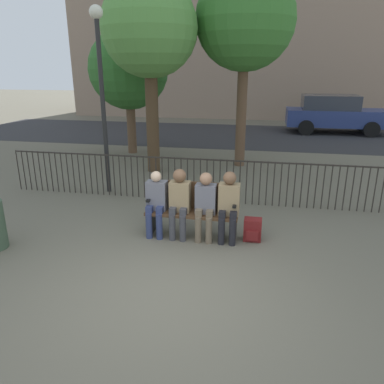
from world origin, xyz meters
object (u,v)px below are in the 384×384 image
(seated_person_0, at_px, (156,200))
(lamp_post, at_px, (101,76))
(tree_1, at_px, (245,21))
(parked_car_0, at_px, (334,113))
(seated_person_2, at_px, (205,203))
(seated_person_3, at_px, (229,203))
(backpack, at_px, (253,230))
(seated_person_1, at_px, (179,199))
(tree_0, at_px, (149,30))
(tree_2, at_px, (129,70))
(park_bench, at_px, (193,208))

(seated_person_0, bearing_deg, lamp_post, 130.24)
(tree_1, bearing_deg, parked_car_0, 60.97)
(seated_person_2, relative_size, seated_person_3, 0.97)
(backpack, bearing_deg, lamp_post, 149.49)
(seated_person_1, relative_size, tree_0, 0.24)
(seated_person_1, distance_m, seated_person_2, 0.44)
(tree_1, height_order, tree_2, tree_1)
(tree_1, distance_m, lamp_post, 4.36)
(tree_0, height_order, parked_car_0, tree_0)
(park_bench, relative_size, lamp_post, 0.39)
(park_bench, bearing_deg, seated_person_1, -148.08)
(park_bench, relative_size, parked_car_0, 0.37)
(seated_person_0, xyz_separation_m, lamp_post, (-1.77, 2.09, 1.97))
(seated_person_2, bearing_deg, seated_person_3, 0.34)
(backpack, distance_m, lamp_post, 4.63)
(park_bench, relative_size, tree_2, 0.39)
(seated_person_1, xyz_separation_m, seated_person_2, (0.44, -0.00, -0.02))
(tree_2, bearing_deg, lamp_post, -78.09)
(tree_2, bearing_deg, seated_person_1, -63.79)
(seated_person_2, height_order, tree_1, tree_1)
(seated_person_0, distance_m, seated_person_3, 1.23)
(seated_person_1, height_order, tree_1, tree_1)
(park_bench, bearing_deg, backpack, -2.69)
(seated_person_3, height_order, backpack, seated_person_3)
(park_bench, distance_m, lamp_post, 3.73)
(seated_person_3, bearing_deg, seated_person_2, -179.66)
(seated_person_2, bearing_deg, tree_0, 117.41)
(backpack, xyz_separation_m, tree_0, (-2.88, 3.95, 3.47))
(tree_1, distance_m, parked_car_0, 8.07)
(tree_0, relative_size, tree_1, 0.93)
(seated_person_3, relative_size, tree_0, 0.24)
(parked_car_0, bearing_deg, seated_person_3, -106.50)
(tree_2, bearing_deg, park_bench, -61.78)
(lamp_post, bearing_deg, backpack, -30.51)
(seated_person_3, relative_size, parked_car_0, 0.28)
(seated_person_3, xyz_separation_m, backpack, (0.41, 0.08, -0.48))
(park_bench, xyz_separation_m, tree_0, (-1.85, 3.90, 3.16))
(seated_person_2, distance_m, seated_person_3, 0.39)
(park_bench, height_order, seated_person_2, seated_person_2)
(seated_person_1, height_order, seated_person_3, same)
(seated_person_3, bearing_deg, tree_1, 91.90)
(park_bench, xyz_separation_m, seated_person_2, (0.24, -0.13, 0.16))
(seated_person_1, bearing_deg, seated_person_0, -179.49)
(seated_person_1, bearing_deg, seated_person_3, -0.00)
(tree_0, xyz_separation_m, tree_1, (2.31, 1.10, 0.28))
(tree_0, bearing_deg, backpack, -53.87)
(lamp_post, bearing_deg, seated_person_0, -49.76)
(tree_2, bearing_deg, tree_0, -57.01)
(backpack, bearing_deg, seated_person_1, -176.32)
(lamp_post, bearing_deg, seated_person_2, -38.64)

